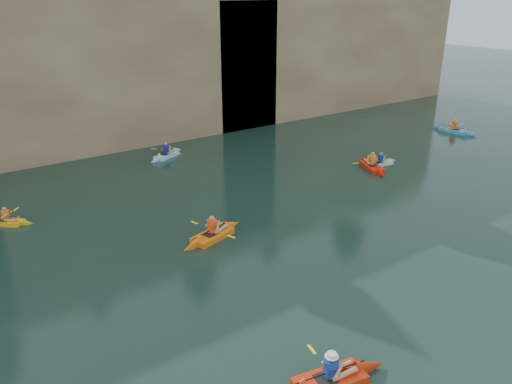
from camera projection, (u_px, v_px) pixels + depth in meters
ground at (324, 316)px, 16.79m from camera, size 160.00×160.00×0.00m
cliff at (58, 49)px, 37.32m from camera, size 70.00×16.00×12.00m
cliff_slab_center at (120, 62)px, 32.87m from camera, size 24.00×2.40×11.40m
cliff_slab_east at (341, 53)px, 43.72m from camera, size 26.00×2.40×9.84m
sea_cave_center at (37, 139)px, 30.76m from camera, size 3.50×1.00×3.20m
sea_cave_east at (230, 101)px, 37.90m from camera, size 5.00×1.00×4.50m
main_kayaker at (330, 380)px, 13.78m from camera, size 3.71×2.42×1.35m
kayaker_orange at (212, 235)px, 21.92m from camera, size 3.62×2.54×1.35m
kayaker_ltblue_near at (380, 163)px, 31.05m from camera, size 2.65×2.08×1.03m
kayaker_red_far at (372, 166)px, 30.42m from camera, size 2.39×3.58×1.31m
kayaker_yellow at (7, 221)px, 23.27m from camera, size 2.39×2.20×1.06m
kayaker_ltblue_mid at (166, 155)px, 32.51m from camera, size 3.19×2.17×1.22m
kayaker_blue_east at (454, 130)px, 38.12m from camera, size 2.57×3.78×1.32m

